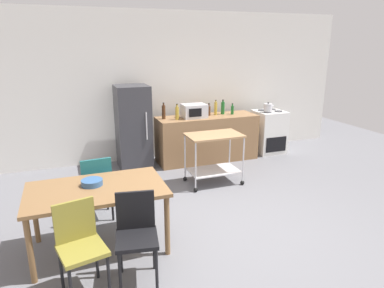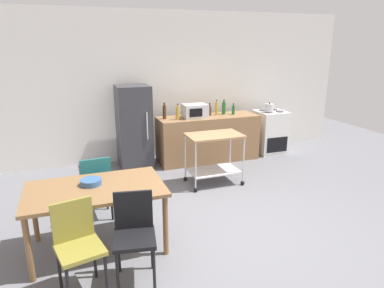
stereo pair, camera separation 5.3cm
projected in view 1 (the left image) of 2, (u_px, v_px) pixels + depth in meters
name	position (u px, v px, depth m)	size (l,w,h in m)	color
ground_plane	(221.00, 229.00, 4.41)	(12.00, 12.00, 0.00)	slate
back_wall	(154.00, 87.00, 6.88)	(8.40, 0.12, 2.90)	silver
kitchen_counter	(207.00, 138.00, 6.92)	(2.00, 0.64, 0.90)	olive
dining_table	(97.00, 194.00, 3.83)	(1.50, 0.90, 0.75)	brown
chair_teal	(96.00, 184.00, 4.52)	(0.43, 0.43, 0.89)	#1E666B
chair_olive	(80.00, 242.00, 3.19)	(0.48, 0.48, 0.89)	olive
chair_black	(136.00, 231.00, 3.37)	(0.46, 0.46, 0.89)	black
stove_oven	(269.00, 132.00, 7.43)	(0.60, 0.61, 0.92)	white
refrigerator	(133.00, 127.00, 6.44)	(0.60, 0.63, 1.55)	#333338
kitchen_cart	(214.00, 151.00, 5.72)	(0.91, 0.57, 0.85)	#A37A51
bottle_olive_oil	(164.00, 112.00, 6.52)	(0.07, 0.07, 0.31)	#4C2D19
bottle_sparkling_water	(177.00, 113.00, 6.46)	(0.07, 0.07, 0.30)	gold
microwave	(194.00, 111.00, 6.64)	(0.46, 0.35, 0.26)	silver
bottle_hot_sauce	(209.00, 111.00, 6.84)	(0.07, 0.07, 0.24)	#4C2D19
bottle_wine	(216.00, 108.00, 6.89)	(0.06, 0.06, 0.30)	gold
bottle_soy_sauce	(223.00, 108.00, 6.96)	(0.07, 0.07, 0.29)	#1E6628
bottle_sesame_oil	(232.00, 110.00, 6.96)	(0.06, 0.06, 0.22)	#1E6628
fruit_bowl	(92.00, 182.00, 3.88)	(0.24, 0.24, 0.06)	#33598C
kettle	(268.00, 108.00, 7.15)	(0.24, 0.17, 0.19)	silver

